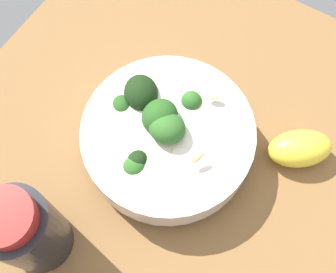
# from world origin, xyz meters

# --- Properties ---
(ground_plane) EXTENTS (0.61, 0.61, 0.04)m
(ground_plane) POSITION_xyz_m (0.00, 0.00, -0.02)
(ground_plane) COLOR brown
(bowl_of_broccoli) EXTENTS (0.21, 0.21, 0.10)m
(bowl_of_broccoli) POSITION_xyz_m (0.02, 0.01, 0.04)
(bowl_of_broccoli) COLOR silver
(bowl_of_broccoli) RESTS_ON ground_plane
(lemon_wedge) EXTENTS (0.09, 0.09, 0.04)m
(lemon_wedge) POSITION_xyz_m (-0.13, -0.07, 0.02)
(lemon_wedge) COLOR yellow
(lemon_wedge) RESTS_ON ground_plane
(bottle_short) EXTENTS (0.07, 0.07, 0.14)m
(bottle_short) POSITION_xyz_m (0.08, 0.19, 0.07)
(bottle_short) COLOR black
(bottle_short) RESTS_ON ground_plane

